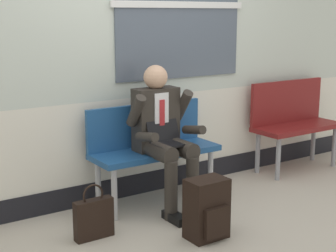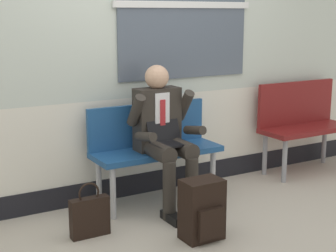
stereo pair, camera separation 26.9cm
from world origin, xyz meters
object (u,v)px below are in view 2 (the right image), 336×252
at_px(person_seated, 164,133).
at_px(handbag, 90,216).
at_px(backpack, 202,210).
at_px(bench_with_person, 153,144).
at_px(bench_empty, 302,120).

distance_m(person_seated, handbag, 0.98).
height_order(person_seated, handbag, person_seated).
xyz_separation_m(person_seated, backpack, (-0.09, -0.73, -0.44)).
distance_m(bench_with_person, backpack, 0.97).
bearing_deg(backpack, bench_with_person, 84.70).
xyz_separation_m(bench_with_person, handbag, (-0.80, -0.44, -0.37)).
relative_size(bench_with_person, person_seated, 0.94).
xyz_separation_m(bench_with_person, bench_empty, (1.83, 0.01, 0.03)).
distance_m(person_seated, backpack, 0.85).
bearing_deg(bench_with_person, bench_empty, 0.23).
relative_size(bench_with_person, bench_empty, 1.12).
distance_m(bench_with_person, person_seated, 0.24).
relative_size(person_seated, handbag, 2.88).
height_order(bench_empty, person_seated, person_seated).
bearing_deg(bench_with_person, handbag, -151.03).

